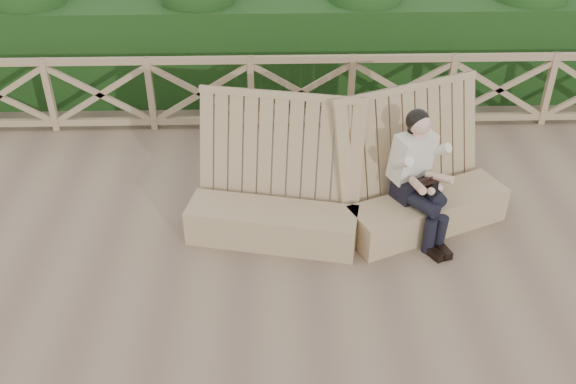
{
  "coord_description": "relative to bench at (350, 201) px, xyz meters",
  "views": [
    {
      "loc": [
        -0.42,
        -4.92,
        4.44
      ],
      "look_at": [
        -0.27,
        0.4,
        0.9
      ],
      "focal_mm": 40.0,
      "sensor_mm": 36.0,
      "label": 1
    }
  ],
  "objects": [
    {
      "name": "woman",
      "position": [
        0.72,
        -0.03,
        0.38
      ],
      "size": [
        0.7,
        0.98,
        1.48
      ],
      "rotation": [
        0.0,
        0.0,
        0.52
      ],
      "color": "black",
      "rests_on": "ground"
    },
    {
      "name": "bench",
      "position": [
        0.0,
        0.0,
        0.0
      ],
      "size": [
        3.68,
        1.44,
        1.55
      ],
      "rotation": [
        0.0,
        0.0,
        0.06
      ],
      "color": "#987D57",
      "rests_on": "ground"
    },
    {
      "name": "ground",
      "position": [
        -0.44,
        -0.97,
        -0.39
      ],
      "size": [
        60.0,
        60.0,
        0.0
      ],
      "primitive_type": "plane",
      "color": "brown",
      "rests_on": "ground"
    },
    {
      "name": "guardrail",
      "position": [
        -0.44,
        2.53,
        0.17
      ],
      "size": [
        10.1,
        0.09,
        1.1
      ],
      "color": "#7F634A",
      "rests_on": "ground"
    },
    {
      "name": "hedge",
      "position": [
        -0.44,
        3.73,
        0.36
      ],
      "size": [
        12.0,
        1.2,
        1.5
      ],
      "primitive_type": "cube",
      "color": "black",
      "rests_on": "ground"
    }
  ]
}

